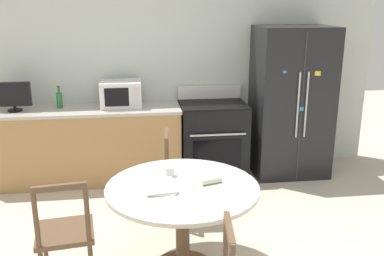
% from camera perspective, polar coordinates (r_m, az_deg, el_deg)
% --- Properties ---
extents(back_wall, '(5.20, 0.10, 2.60)m').
position_cam_1_polar(back_wall, '(5.43, -2.73, 7.99)').
color(back_wall, silver).
rests_on(back_wall, ground_plane).
extents(kitchen_counter, '(2.27, 0.64, 0.90)m').
position_cam_1_polar(kitchen_counter, '(5.30, -13.95, -2.16)').
color(kitchen_counter, '#AD7F4C').
rests_on(kitchen_counter, ground_plane).
extents(refrigerator, '(0.90, 0.72, 1.83)m').
position_cam_1_polar(refrigerator, '(5.41, 13.05, 3.40)').
color(refrigerator, black).
rests_on(refrigerator, ground_plane).
extents(oven_range, '(0.79, 0.68, 1.08)m').
position_cam_1_polar(oven_range, '(5.31, 2.76, -1.45)').
color(oven_range, black).
rests_on(oven_range, ground_plane).
extents(microwave, '(0.48, 0.38, 0.30)m').
position_cam_1_polar(microwave, '(5.16, -9.45, 4.53)').
color(microwave, white).
rests_on(microwave, kitchen_counter).
extents(countertop_tv, '(0.39, 0.16, 0.34)m').
position_cam_1_polar(countertop_tv, '(5.25, -22.72, 4.00)').
color(countertop_tv, black).
rests_on(countertop_tv, kitchen_counter).
extents(counter_bottle, '(0.07, 0.07, 0.26)m').
position_cam_1_polar(counter_bottle, '(5.26, -17.25, 3.63)').
color(counter_bottle, '#2D6B38').
rests_on(counter_bottle, kitchen_counter).
extents(dining_table, '(1.18, 1.18, 0.75)m').
position_cam_1_polar(dining_table, '(3.36, -1.28, -10.03)').
color(dining_table, beige).
rests_on(dining_table, ground_plane).
extents(dining_chair_far, '(0.45, 0.45, 0.90)m').
position_cam_1_polar(dining_chair_far, '(4.24, -1.18, -6.63)').
color(dining_chair_far, brown).
rests_on(dining_chair_far, ground_plane).
extents(dining_chair_left, '(0.47, 0.47, 0.90)m').
position_cam_1_polar(dining_chair_left, '(3.43, -16.57, -13.34)').
color(dining_chair_left, brown).
rests_on(dining_chair_left, ground_plane).
extents(candle_glass, '(0.08, 0.08, 0.08)m').
position_cam_1_polar(candle_glass, '(3.47, -2.97, -5.89)').
color(candle_glass, silver).
rests_on(candle_glass, dining_table).
extents(folded_napkin, '(0.17, 0.10, 0.05)m').
position_cam_1_polar(folded_napkin, '(3.33, 2.59, -7.01)').
color(folded_napkin, beige).
rests_on(folded_napkin, dining_table).
extents(mail_stack, '(0.25, 0.32, 0.02)m').
position_cam_1_polar(mail_stack, '(3.27, -4.23, -7.79)').
color(mail_stack, white).
rests_on(mail_stack, dining_table).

